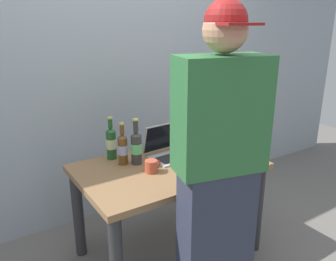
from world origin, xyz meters
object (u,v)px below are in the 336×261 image
object	(u,v)px
beer_bottle_green	(136,147)
beer_bottle_amber	(123,148)
laptop	(170,148)
coffee_mug	(151,166)
beer_bottle_dark	(111,142)
person_figure	(218,175)

from	to	relation	value
beer_bottle_green	beer_bottle_amber	bearing A→B (deg)	150.10
laptop	coffee_mug	size ratio (longest dim) A/B	3.13
beer_bottle_green	beer_bottle_dark	bearing A→B (deg)	121.17
coffee_mug	laptop	bearing A→B (deg)	34.63
coffee_mug	beer_bottle_amber	bearing A→B (deg)	113.26
person_figure	laptop	bearing A→B (deg)	75.98
beer_bottle_dark	beer_bottle_amber	bearing A→B (deg)	-78.67
laptop	beer_bottle_green	bearing A→B (deg)	-179.53
beer_bottle_amber	coffee_mug	bearing A→B (deg)	-66.74
beer_bottle_green	person_figure	size ratio (longest dim) A/B	0.18
laptop	beer_bottle_dark	xyz separation A→B (m)	(-0.39, 0.18, 0.07)
beer_bottle_green	person_figure	xyz separation A→B (m)	(0.09, -0.75, 0.06)
person_figure	beer_bottle_amber	bearing A→B (deg)	102.38
beer_bottle_dark	coffee_mug	size ratio (longest dim) A/B	2.71
beer_bottle_amber	person_figure	xyz separation A→B (m)	(0.17, -0.79, 0.07)
beer_bottle_green	coffee_mug	bearing A→B (deg)	-85.06
beer_bottle_amber	person_figure	size ratio (longest dim) A/B	0.17
laptop	beer_bottle_green	xyz separation A→B (m)	(-0.28, -0.00, 0.07)
person_figure	coffee_mug	bearing A→B (deg)	97.71
beer_bottle_green	coffee_mug	size ratio (longest dim) A/B	2.84
person_figure	coffee_mug	distance (m)	0.59
laptop	beer_bottle_amber	xyz separation A→B (m)	(-0.36, 0.04, 0.06)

